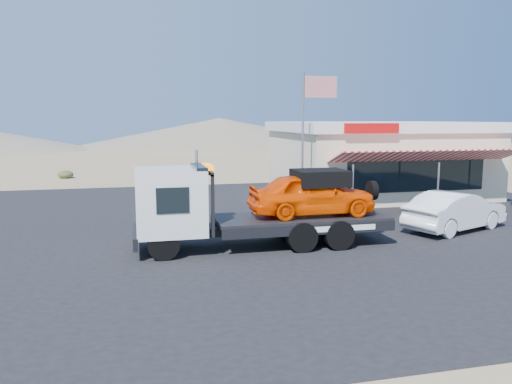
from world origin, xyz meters
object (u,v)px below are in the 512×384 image
(white_sedan, at_px, (455,211))
(jerky_store, at_px, (377,158))
(flagpole, at_px, (308,126))
(tow_truck, at_px, (256,203))

(white_sedan, xyz_separation_m, jerky_store, (1.37, 8.89, 1.25))
(white_sedan, bearing_deg, flagpole, 22.28)
(jerky_store, distance_m, flagpole, 7.36)
(tow_truck, xyz_separation_m, white_sedan, (7.65, 0.56, -0.71))
(white_sedan, height_order, jerky_store, jerky_store)
(jerky_store, relative_size, flagpole, 1.73)
(tow_truck, relative_size, jerky_store, 0.77)
(jerky_store, bearing_deg, tow_truck, -133.69)
(white_sedan, bearing_deg, tow_truck, 72.87)
(tow_truck, distance_m, flagpole, 6.48)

